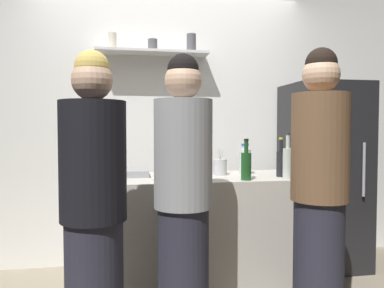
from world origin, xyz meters
name	(u,v)px	position (x,y,z in m)	size (l,w,h in m)	color
back_wall_assembly	(168,123)	(0.00, 1.25, 1.30)	(4.80, 0.32, 2.60)	white
refrigerator	(323,175)	(1.38, 0.85, 0.83)	(0.63, 0.68, 1.65)	black
counter	(192,234)	(0.10, 0.51, 0.44)	(1.66, 0.68, 0.88)	#B7B2A8
baking_pan	(126,173)	(-0.40, 0.61, 0.91)	(0.34, 0.24, 0.05)	gray
utensil_holder	(220,167)	(0.33, 0.58, 0.95)	(0.11, 0.11, 0.22)	#B2B2B7
wine_bottle_amber_glass	(203,161)	(0.22, 0.69, 0.99)	(0.07, 0.07, 0.28)	#472814
wine_bottle_pale_glass	(288,162)	(0.76, 0.27, 1.01)	(0.07, 0.07, 0.34)	#B2BFB2
wine_bottle_dark_glass	(281,162)	(0.76, 0.39, 0.99)	(0.07, 0.07, 0.30)	black
wine_bottle_green_glass	(246,165)	(0.44, 0.26, 0.99)	(0.07, 0.07, 0.30)	#19471E
water_bottle_plastic	(245,161)	(0.54, 0.59, 0.99)	(0.09, 0.09, 0.25)	silver
person_grey_hoodie	(183,200)	(-0.07, -0.15, 0.83)	(0.34, 0.34, 1.68)	#262633
person_brown_jacket	(319,193)	(0.75, -0.22, 0.86)	(0.34, 0.34, 1.73)	#262633
person_blonde	(94,213)	(-0.57, -0.32, 0.81)	(0.34, 0.34, 1.65)	#262633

